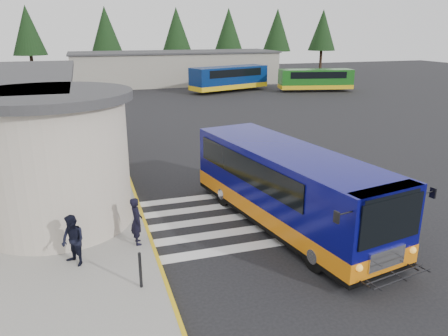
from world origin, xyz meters
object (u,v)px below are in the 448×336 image
object	(u,v)px
transit_bus	(288,190)
far_bus_a	(229,78)
pedestrian_a	(137,221)
bollard	(140,270)
far_bus_b	(316,79)
pedestrian_b	(73,241)

from	to	relation	value
transit_bus	far_bus_a	size ratio (longest dim) A/B	1.06
transit_bus	pedestrian_a	bearing A→B (deg)	170.92
bollard	far_bus_b	world-z (taller)	far_bus_b
transit_bus	bollard	distance (m)	6.40
bollard	far_bus_b	size ratio (longest dim) A/B	0.12
pedestrian_a	far_bus_a	world-z (taller)	far_bus_a
pedestrian_a	bollard	world-z (taller)	pedestrian_a
pedestrian_a	pedestrian_b	world-z (taller)	pedestrian_a
transit_bus	pedestrian_b	bearing A→B (deg)	176.72
pedestrian_a	transit_bus	bearing A→B (deg)	-91.40
pedestrian_b	far_bus_a	distance (m)	39.79
pedestrian_b	transit_bus	bearing A→B (deg)	61.02
bollard	far_bus_a	world-z (taller)	far_bus_a
transit_bus	pedestrian_b	size ratio (longest dim) A/B	6.57
transit_bus	far_bus_a	xyz separation A→B (m)	(9.46, 35.08, 0.23)
far_bus_a	far_bus_b	xyz separation A→B (m)	(9.63, -2.88, -0.19)
far_bus_a	far_bus_b	world-z (taller)	far_bus_a
far_bus_a	pedestrian_b	bearing A→B (deg)	135.49
pedestrian_a	bollard	distance (m)	2.67
bollard	far_bus_b	distance (m)	42.88
far_bus_a	pedestrian_a	bearing A→B (deg)	137.66
pedestrian_b	bollard	bearing A→B (deg)	7.39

